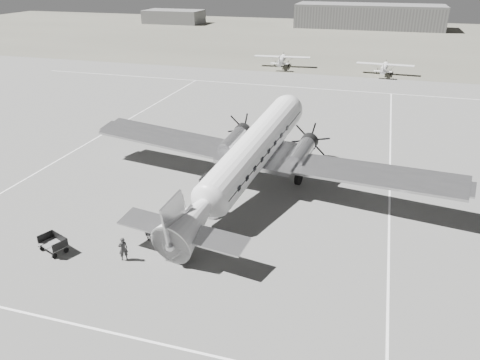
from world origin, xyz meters
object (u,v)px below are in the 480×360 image
at_px(ramp_agent, 176,208).
at_px(light_plane_right, 384,69).
at_px(baggage_cart_near, 155,231).
at_px(passenger, 181,205).
at_px(light_plane_left, 282,61).
at_px(ground_crew, 123,249).
at_px(baggage_cart_far, 53,244).
at_px(hangar_main, 369,16).
at_px(shed_secondary, 174,17).
at_px(dc3_airliner, 247,160).

bearing_deg(ramp_agent, light_plane_right, -20.24).
bearing_deg(ramp_agent, baggage_cart_near, 163.72).
xyz_separation_m(light_plane_right, passenger, (-13.33, -55.10, -0.05)).
height_order(light_plane_left, ground_crew, light_plane_left).
xyz_separation_m(light_plane_left, ground_crew, (3.35, -62.75, -0.27)).
distance_m(light_plane_right, ground_crew, 62.97).
bearing_deg(baggage_cart_near, baggage_cart_far, 177.98).
distance_m(hangar_main, baggage_cart_near, 125.32).
distance_m(hangar_main, ground_crew, 128.41).
distance_m(light_plane_left, light_plane_right, 17.93).
distance_m(shed_secondary, dc3_airliner, 125.47).
bearing_deg(baggage_cart_far, passenger, 70.11).
bearing_deg(ramp_agent, passenger, -16.28).
distance_m(ground_crew, passenger, 6.29).
xyz_separation_m(ground_crew, passenger, (1.19, 6.17, 0.14)).
height_order(baggage_cart_near, ramp_agent, ramp_agent).
relative_size(ground_crew, passenger, 0.85).
xyz_separation_m(hangar_main, shed_secondary, (-60.00, -5.00, -1.30)).
distance_m(shed_secondary, baggage_cart_far, 132.00).
relative_size(light_plane_left, ground_crew, 6.45).
bearing_deg(ground_crew, passenger, -141.33).
height_order(baggage_cart_near, baggage_cart_far, baggage_cart_far).
distance_m(hangar_main, ramp_agent, 122.71).
bearing_deg(light_plane_right, shed_secondary, 140.08).
xyz_separation_m(shed_secondary, baggage_cart_far, (46.45, -123.55, -1.48)).
relative_size(hangar_main, baggage_cart_near, 28.38).
distance_m(light_plane_left, baggage_cart_near, 59.82).
relative_size(shed_secondary, ramp_agent, 9.77).
relative_size(shed_secondary, dc3_airliner, 0.56).
xyz_separation_m(baggage_cart_near, ground_crew, (-0.66, -3.07, 0.37)).
bearing_deg(passenger, baggage_cart_near, -170.78).
xyz_separation_m(light_plane_left, light_plane_right, (17.86, -1.48, -0.07)).
distance_m(shed_secondary, ramp_agent, 128.57).
distance_m(hangar_main, passenger, 122.18).
bearing_deg(light_plane_left, hangar_main, 73.67).
distance_m(baggage_cart_near, baggage_cart_far, 6.46).
bearing_deg(baggage_cart_near, shed_secondary, 78.28).
relative_size(ground_crew, ramp_agent, 0.85).
relative_size(dc3_airliner, ramp_agent, 17.39).
xyz_separation_m(baggage_cart_near, passenger, (0.53, 3.10, 0.51)).
height_order(light_plane_right, baggage_cart_near, light_plane_right).
relative_size(ramp_agent, passenger, 0.99).
bearing_deg(baggage_cart_far, light_plane_left, 110.69).
bearing_deg(baggage_cart_far, hangar_main, 105.95).
bearing_deg(ground_crew, hangar_main, -134.39).
distance_m(light_plane_left, ground_crew, 62.84).
relative_size(shed_secondary, light_plane_right, 1.90).
xyz_separation_m(light_plane_right, baggage_cart_far, (-19.27, -61.73, -0.46)).
relative_size(hangar_main, ground_crew, 26.71).
bearing_deg(light_plane_right, baggage_cart_near, -100.06).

